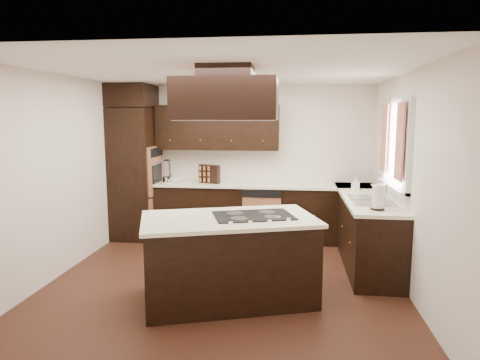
% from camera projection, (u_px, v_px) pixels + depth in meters
% --- Properties ---
extents(floor, '(4.20, 4.20, 0.02)m').
position_uv_depth(floor, '(226.00, 280.00, 5.27)').
color(floor, '#522B1B').
rests_on(floor, ground).
extents(ceiling, '(4.20, 4.20, 0.02)m').
position_uv_depth(ceiling, '(225.00, 70.00, 4.90)').
color(ceiling, white).
rests_on(ceiling, ground).
extents(wall_back, '(4.20, 0.02, 2.50)m').
position_uv_depth(wall_back, '(245.00, 161.00, 7.16)').
color(wall_back, silver).
rests_on(wall_back, ground).
extents(wall_front, '(4.20, 0.02, 2.50)m').
position_uv_depth(wall_front, '(180.00, 221.00, 3.02)').
color(wall_front, silver).
rests_on(wall_front, ground).
extents(wall_left, '(0.02, 4.20, 2.50)m').
position_uv_depth(wall_left, '(59.00, 176.00, 5.34)').
color(wall_left, silver).
rests_on(wall_left, ground).
extents(wall_right, '(0.02, 4.20, 2.50)m').
position_uv_depth(wall_right, '(410.00, 182.00, 4.84)').
color(wall_right, silver).
rests_on(wall_right, ground).
extents(oven_column, '(0.65, 0.75, 2.12)m').
position_uv_depth(oven_column, '(135.00, 174.00, 7.00)').
color(oven_column, black).
rests_on(oven_column, floor).
extents(wall_oven_face, '(0.05, 0.62, 0.78)m').
position_uv_depth(wall_oven_face, '(155.00, 170.00, 6.95)').
color(wall_oven_face, '#C3754F').
rests_on(wall_oven_face, oven_column).
extents(base_cabinets_back, '(2.93, 0.60, 0.88)m').
position_uv_depth(base_cabinets_back, '(245.00, 212.00, 6.97)').
color(base_cabinets_back, black).
rests_on(base_cabinets_back, floor).
extents(base_cabinets_right, '(0.60, 2.40, 0.88)m').
position_uv_depth(base_cabinets_right, '(365.00, 230.00, 5.88)').
color(base_cabinets_right, black).
rests_on(base_cabinets_right, floor).
extents(countertop_back, '(2.93, 0.63, 0.04)m').
position_uv_depth(countertop_back, '(245.00, 185.00, 6.89)').
color(countertop_back, white).
rests_on(countertop_back, base_cabinets_back).
extents(countertop_right, '(0.63, 2.40, 0.04)m').
position_uv_depth(countertop_right, '(365.00, 197.00, 5.81)').
color(countertop_right, white).
rests_on(countertop_right, base_cabinets_right).
extents(upper_cabinets, '(2.00, 0.34, 0.72)m').
position_uv_depth(upper_cabinets, '(218.00, 128.00, 6.95)').
color(upper_cabinets, black).
rests_on(upper_cabinets, wall_back).
extents(dishwasher_front, '(0.60, 0.05, 0.72)m').
position_uv_depth(dishwasher_front, '(262.00, 220.00, 6.65)').
color(dishwasher_front, '#C3754F').
rests_on(dishwasher_front, floor).
extents(window_frame, '(0.06, 1.32, 1.12)m').
position_uv_depth(window_frame, '(396.00, 144.00, 5.32)').
color(window_frame, silver).
rests_on(window_frame, wall_right).
extents(window_pane, '(0.00, 1.20, 1.00)m').
position_uv_depth(window_pane, '(399.00, 144.00, 5.32)').
color(window_pane, white).
rests_on(window_pane, wall_right).
extents(curtain_left, '(0.02, 0.34, 0.90)m').
position_uv_depth(curtain_left, '(400.00, 142.00, 4.91)').
color(curtain_left, beige).
rests_on(curtain_left, wall_right).
extents(curtain_right, '(0.02, 0.34, 0.90)m').
position_uv_depth(curtain_right, '(384.00, 138.00, 5.74)').
color(curtain_right, beige).
rests_on(curtain_right, wall_right).
extents(sink_rim, '(0.52, 0.84, 0.01)m').
position_uv_depth(sink_rim, '(371.00, 200.00, 5.46)').
color(sink_rim, silver).
rests_on(sink_rim, countertop_right).
extents(island, '(1.98, 1.46, 0.88)m').
position_uv_depth(island, '(229.00, 260.00, 4.63)').
color(island, black).
rests_on(island, floor).
extents(island_top, '(2.06, 1.54, 0.04)m').
position_uv_depth(island_top, '(229.00, 219.00, 4.56)').
color(island_top, white).
rests_on(island_top, island).
extents(cooktop, '(0.97, 0.79, 0.01)m').
position_uv_depth(cooktop, '(253.00, 216.00, 4.61)').
color(cooktop, black).
rests_on(cooktop, island_top).
extents(range_hood, '(1.05, 0.72, 0.42)m').
position_uv_depth(range_hood, '(227.00, 99.00, 4.40)').
color(range_hood, black).
rests_on(range_hood, ceiling).
extents(hood_duct, '(0.55, 0.50, 0.13)m').
position_uv_depth(hood_duct, '(226.00, 72.00, 4.36)').
color(hood_duct, black).
rests_on(hood_duct, ceiling).
extents(blender_base, '(0.15, 0.15, 0.10)m').
position_uv_depth(blender_base, '(167.00, 180.00, 6.95)').
color(blender_base, silver).
rests_on(blender_base, countertop_back).
extents(blender_pitcher, '(0.13, 0.13, 0.26)m').
position_uv_depth(blender_pitcher, '(167.00, 169.00, 6.92)').
color(blender_pitcher, silver).
rests_on(blender_pitcher, blender_base).
extents(spice_rack, '(0.37, 0.22, 0.30)m').
position_uv_depth(spice_rack, '(209.00, 174.00, 6.89)').
color(spice_rack, black).
rests_on(spice_rack, countertop_back).
extents(mixing_bowl, '(0.28, 0.28, 0.07)m').
position_uv_depth(mixing_bowl, '(174.00, 180.00, 6.99)').
color(mixing_bowl, silver).
rests_on(mixing_bowl, countertop_back).
extents(soap_bottle, '(0.11, 0.11, 0.20)m').
position_uv_depth(soap_bottle, '(355.00, 184.00, 6.15)').
color(soap_bottle, silver).
rests_on(soap_bottle, countertop_right).
extents(paper_towel, '(0.14, 0.14, 0.28)m').
position_uv_depth(paper_towel, '(378.00, 198.00, 4.90)').
color(paper_towel, silver).
rests_on(paper_towel, countertop_right).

